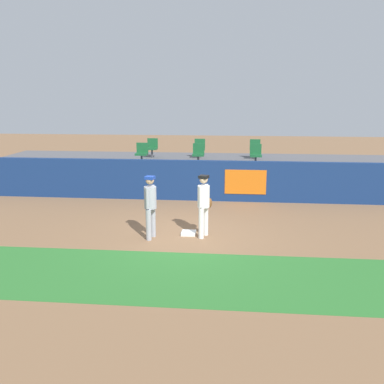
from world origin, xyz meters
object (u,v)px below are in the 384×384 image
player_fielder_home (204,202)px  seat_front_center (198,153)px  seat_front_left (142,152)px  seat_back_center (200,147)px  player_runner_visitor (150,203)px  first_base (189,233)px  seat_back_left (152,147)px  seat_back_right (255,148)px  seat_front_right (256,154)px

player_fielder_home → seat_front_center: size_ratio=2.06×
seat_front_left → seat_front_center: 2.30m
seat_back_center → seat_front_left: bearing=-140.8°
player_runner_visitor → seat_front_left: bearing=-154.1°
first_base → seat_front_left: 6.19m
player_fielder_home → seat_back_center: seat_back_center is taller
player_fielder_home → seat_back_left: (-2.83, 7.40, 0.58)m
seat_back_left → seat_back_right: 4.55m
player_fielder_home → seat_front_center: 5.66m
seat_front_right → seat_front_center: (-2.27, 0.00, 0.00)m
seat_front_right → player_fielder_home: bearing=-106.5°
player_runner_visitor → player_fielder_home: bearing=112.8°
player_fielder_home → seat_back_center: (-0.71, 7.40, 0.58)m
seat_front_right → seat_back_right: bearing=88.0°
seat_back_left → seat_front_right: same height
seat_front_right → seat_back_left: bearing=158.1°
seat_front_left → seat_back_right: same height
player_fielder_home → seat_back_left: bearing=-139.7°
seat_back_left → seat_front_left: 1.80m
seat_back_left → seat_back_center: same height
seat_front_right → seat_back_center: (-2.36, 1.80, 0.00)m
seat_front_center → seat_back_left: bearing=140.9°
seat_back_center → player_fielder_home: bearing=-84.6°
seat_front_center → seat_back_right: bearing=37.6°
seat_back_left → seat_back_right: (4.55, -0.00, -0.00)m
player_runner_visitor → seat_back_center: seat_back_center is taller
player_fielder_home → seat_front_right: 5.87m
first_base → seat_front_center: 5.68m
player_runner_visitor → seat_front_center: bearing=-176.2°
seat_back_center → seat_front_center: (0.09, -1.80, -0.00)m
player_runner_visitor → seat_back_left: 7.82m
seat_front_left → player_runner_visitor: bearing=-75.8°
seat_back_right → seat_back_center: bearing=180.0°
player_fielder_home → seat_back_right: 7.62m
first_base → seat_back_center: size_ratio=0.48×
seat_back_left → seat_back_center: (2.12, 0.00, 0.00)m
first_base → seat_front_left: seat_front_left is taller
seat_back_center → seat_back_right: 2.43m
player_fielder_home → seat_back_center: bearing=-155.2°
seat_back_right → player_fielder_home: bearing=-103.1°
seat_back_left → seat_back_right: bearing=-0.0°
player_runner_visitor → seat_back_right: bearing=169.4°
seat_back_left → seat_front_left: (-0.08, -1.80, 0.00)m
seat_front_right → seat_front_center: size_ratio=1.00×
player_runner_visitor → seat_front_center: 5.96m
seat_back_left → seat_back_center: size_ratio=1.00×
player_runner_visitor → seat_back_center: 7.73m
player_runner_visitor → seat_back_right: seat_back_right is taller
player_fielder_home → seat_back_center: 7.45m
seat_front_left → player_fielder_home: bearing=-62.5°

